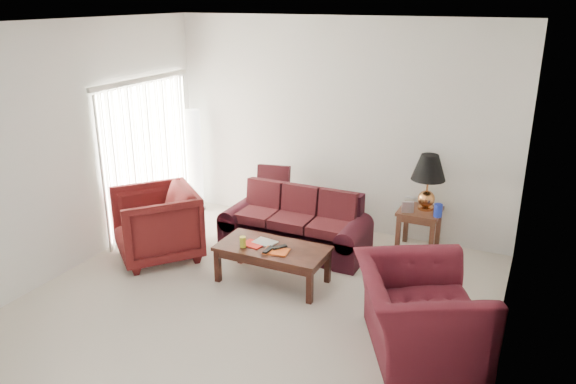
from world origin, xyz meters
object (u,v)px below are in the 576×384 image
at_px(end_table, 418,230).
at_px(floor_lamp, 195,160).
at_px(sofa, 295,222).
at_px(armchair_right, 419,312).
at_px(armchair_left, 156,224).
at_px(coffee_table, 273,264).

height_order(end_table, floor_lamp, floor_lamp).
distance_m(sofa, armchair_right, 2.55).
bearing_deg(end_table, armchair_right, -77.27).
bearing_deg(armchair_left, floor_lamp, 147.33).
bearing_deg(end_table, coffee_table, -130.39).
distance_m(armchair_left, coffee_table, 1.67).
height_order(floor_lamp, armchair_right, floor_lamp).
xyz_separation_m(sofa, armchair_right, (2.01, -1.56, 0.01)).
distance_m(end_table, armchair_left, 3.45).
bearing_deg(armchair_left, end_table, 68.59).
height_order(sofa, coffee_table, sofa).
relative_size(end_table, floor_lamp, 0.36).
xyz_separation_m(end_table, armchair_right, (0.50, -2.24, 0.12)).
distance_m(sofa, end_table, 1.65).
bearing_deg(sofa, coffee_table, -81.63).
relative_size(sofa, floor_lamp, 1.19).
bearing_deg(floor_lamp, coffee_table, -36.80).
height_order(floor_lamp, coffee_table, floor_lamp).
relative_size(sofa, armchair_right, 1.53).
xyz_separation_m(sofa, armchair_left, (-1.52, -0.97, 0.07)).
bearing_deg(sofa, armchair_right, -37.95).
bearing_deg(coffee_table, armchair_left, -158.29).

